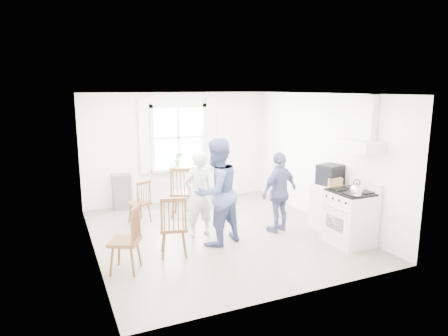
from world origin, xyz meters
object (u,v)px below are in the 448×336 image
Objects in this scene: person_right at (279,192)px; person_left at (198,194)px; gas_stove at (350,217)px; windsor_chair_a at (142,198)px; low_cabinet at (328,208)px; person_mid at (217,192)px; stereo_stack at (330,175)px; windsor_chair_b at (174,220)px; windsor_chair_c at (132,232)px.

person_left is at bearing -33.22° from person_right.
person_left is (-2.29, 1.43, 0.31)m from gas_stove.
windsor_chair_a is at bearing 141.10° from gas_stove.
person_left reaches higher than person_right.
person_mid is (-2.21, 0.24, 0.48)m from low_cabinet.
stereo_stack is 2.26m from person_mid.
windsor_chair_b is 1.07m from person_left.
low_cabinet is 0.87× the size of windsor_chair_b.
windsor_chair_b is at bearing 45.66° from person_left.
windsor_chair_a is at bearing 150.37° from low_cabinet.
person_left is (1.42, 1.00, 0.17)m from windsor_chair_c.
windsor_chair_b is at bearing -178.80° from stereo_stack.
windsor_chair_b is at bearing -8.22° from person_right.
low_cabinet is 1.00m from person_right.
gas_stove is 2.38m from person_mid.
person_mid is at bearing 105.21° from person_left.
windsor_chair_b is (-3.11, -0.07, -0.46)m from stereo_stack.
windsor_chair_c is (-3.71, 0.43, 0.14)m from gas_stove.
windsor_chair_c is 0.65× the size of person_left.
windsor_chair_a is 1.88m from person_mid.
low_cabinet is 0.64m from stereo_stack.
gas_stove is 1.09× the size of windsor_chair_c.
windsor_chair_b is at bearing -179.13° from low_cabinet.
windsor_chair_b reaches higher than low_cabinet.
windsor_chair_a is 0.56× the size of person_left.
gas_stove is 1.35m from person_right.
windsor_chair_a is 0.87× the size of windsor_chair_c.
person_mid is (0.96, -1.57, 0.39)m from windsor_chair_a.
stereo_stack is at bearing 161.39° from person_left.
gas_stove is at bearing 136.00° from person_mid.
windsor_chair_b is 0.55× the size of person_mid.
gas_stove is 0.71× the size of person_left.
low_cabinet is at bearing 160.74° from person_left.
gas_stove is 3.74m from windsor_chair_c.
person_left is at bearing 162.73° from low_cabinet.
person_mid is at bearing 173.80° from low_cabinet.
windsor_chair_a is 0.48× the size of person_mid.
person_right is at bearing -32.71° from windsor_chair_a.
person_mid is 1.21× the size of person_right.
windsor_chair_c is (-0.71, -0.22, -0.00)m from windsor_chair_b.
low_cabinet reaches higher than windsor_chair_a.
gas_stove is at bearing -6.61° from windsor_chair_c.
windsor_chair_a is at bearing 93.07° from windsor_chair_b.
windsor_chair_a is at bearing 150.91° from stereo_stack.
person_right is (-0.92, 0.31, -0.32)m from stereo_stack.
windsor_chair_b is 0.67× the size of person_right.
windsor_chair_b is 1.01× the size of windsor_chair_c.
person_right reaches higher than gas_stove.
windsor_chair_a is 2.16m from windsor_chair_c.
person_right is (1.33, 0.09, -0.16)m from person_mid.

